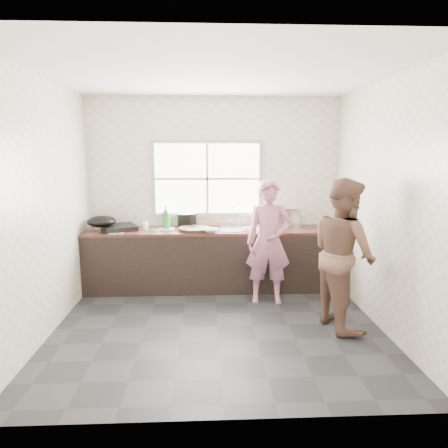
{
  "coord_description": "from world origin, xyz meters",
  "views": [
    {
      "loc": [
        -0.12,
        -4.21,
        1.93
      ],
      "look_at": [
        0.1,
        0.65,
        1.05
      ],
      "focal_mm": 32.0,
      "sensor_mm": 36.0,
      "label": 1
    }
  ],
  "objects_px": {
    "bowl_held": "(247,229)",
    "bowl_crabs": "(265,230)",
    "person_side": "(343,253)",
    "burner": "(119,228)",
    "plate_food": "(167,229)",
    "glass_jar": "(145,226)",
    "black_pot": "(187,220)",
    "bottle_brown_short": "(189,220)",
    "bowl_mince": "(211,230)",
    "pot_lid_left": "(116,232)",
    "woman": "(269,246)",
    "dish_rack": "(286,217)",
    "bottle_brown_tall": "(165,221)",
    "cutting_board": "(195,229)",
    "pot_lid_right": "(157,230)",
    "bottle_green": "(166,218)",
    "wok": "(102,221)"
  },
  "relations": [
    {
      "from": "bowl_held",
      "to": "bowl_crabs",
      "type": "bearing_deg",
      "value": -18.57
    },
    {
      "from": "person_side",
      "to": "burner",
      "type": "distance_m",
      "value": 3.02
    },
    {
      "from": "plate_food",
      "to": "glass_jar",
      "type": "relative_size",
      "value": 2.15
    },
    {
      "from": "black_pot",
      "to": "glass_jar",
      "type": "height_order",
      "value": "black_pot"
    },
    {
      "from": "bottle_brown_short",
      "to": "glass_jar",
      "type": "relative_size",
      "value": 1.74
    },
    {
      "from": "black_pot",
      "to": "plate_food",
      "type": "bearing_deg",
      "value": -139.59
    },
    {
      "from": "bowl_mince",
      "to": "pot_lid_left",
      "type": "height_order",
      "value": "bowl_mince"
    },
    {
      "from": "woman",
      "to": "glass_jar",
      "type": "xyz_separation_m",
      "value": [
        -1.65,
        0.59,
        0.17
      ]
    },
    {
      "from": "black_pot",
      "to": "dish_rack",
      "type": "bearing_deg",
      "value": -1.33
    },
    {
      "from": "bowl_crabs",
      "to": "bottle_brown_tall",
      "type": "bearing_deg",
      "value": 164.4
    },
    {
      "from": "person_side",
      "to": "bottle_brown_tall",
      "type": "distance_m",
      "value": 2.57
    },
    {
      "from": "cutting_board",
      "to": "bowl_held",
      "type": "distance_m",
      "value": 0.73
    },
    {
      "from": "burner",
      "to": "dish_rack",
      "type": "bearing_deg",
      "value": 4.3
    },
    {
      "from": "plate_food",
      "to": "woman",
      "type": "bearing_deg",
      "value": -22.33
    },
    {
      "from": "black_pot",
      "to": "bottle_brown_tall",
      "type": "bearing_deg",
      "value": -170.13
    },
    {
      "from": "pot_lid_right",
      "to": "bowl_mince",
      "type": "bearing_deg",
      "value": -13.42
    },
    {
      "from": "woman",
      "to": "plate_food",
      "type": "distance_m",
      "value": 1.46
    },
    {
      "from": "glass_jar",
      "to": "plate_food",
      "type": "bearing_deg",
      "value": -7.68
    },
    {
      "from": "bottle_green",
      "to": "pot_lid_right",
      "type": "height_order",
      "value": "bottle_green"
    },
    {
      "from": "bowl_mince",
      "to": "bottle_brown_tall",
      "type": "distance_m",
      "value": 0.75
    },
    {
      "from": "dish_rack",
      "to": "pot_lid_left",
      "type": "xyz_separation_m",
      "value": [
        -2.39,
        -0.35,
        -0.13
      ]
    },
    {
      "from": "woman",
      "to": "bowl_mince",
      "type": "relative_size",
      "value": 7.5
    },
    {
      "from": "cutting_board",
      "to": "pot_lid_right",
      "type": "xyz_separation_m",
      "value": [
        -0.53,
        0.05,
        -0.02
      ]
    },
    {
      "from": "bowl_held",
      "to": "bottle_brown_tall",
      "type": "distance_m",
      "value": 1.19
    },
    {
      "from": "bowl_crabs",
      "to": "black_pot",
      "type": "relative_size",
      "value": 0.68
    },
    {
      "from": "bottle_green",
      "to": "pot_lid_right",
      "type": "bearing_deg",
      "value": -153.42
    },
    {
      "from": "bottle_brown_short",
      "to": "pot_lid_right",
      "type": "bearing_deg",
      "value": -149.38
    },
    {
      "from": "woman",
      "to": "bottle_green",
      "type": "relative_size",
      "value": 4.44
    },
    {
      "from": "bowl_held",
      "to": "bottle_brown_short",
      "type": "bearing_deg",
      "value": 155.98
    },
    {
      "from": "plate_food",
      "to": "dish_rack",
      "type": "bearing_deg",
      "value": 6.54
    },
    {
      "from": "person_side",
      "to": "bottle_green",
      "type": "height_order",
      "value": "person_side"
    },
    {
      "from": "plate_food",
      "to": "wok",
      "type": "xyz_separation_m",
      "value": [
        -0.88,
        -0.05,
        0.12
      ]
    },
    {
      "from": "plate_food",
      "to": "dish_rack",
      "type": "relative_size",
      "value": 0.61
    },
    {
      "from": "cutting_board",
      "to": "bottle_brown_tall",
      "type": "distance_m",
      "value": 0.5
    },
    {
      "from": "pot_lid_right",
      "to": "cutting_board",
      "type": "bearing_deg",
      "value": -5.33
    },
    {
      "from": "plate_food",
      "to": "bottle_green",
      "type": "distance_m",
      "value": 0.16
    },
    {
      "from": "plate_food",
      "to": "bottle_brown_short",
      "type": "xyz_separation_m",
      "value": [
        0.3,
        0.23,
        0.08
      ]
    },
    {
      "from": "bowl_mince",
      "to": "bowl_crabs",
      "type": "xyz_separation_m",
      "value": [
        0.74,
        0.0,
        0.0
      ]
    },
    {
      "from": "dish_rack",
      "to": "pot_lid_right",
      "type": "bearing_deg",
      "value": -173.88
    },
    {
      "from": "black_pot",
      "to": "plate_food",
      "type": "xyz_separation_m",
      "value": [
        -0.27,
        -0.23,
        -0.09
      ]
    },
    {
      "from": "bowl_mince",
      "to": "burner",
      "type": "bearing_deg",
      "value": 169.82
    },
    {
      "from": "plate_food",
      "to": "dish_rack",
      "type": "xyz_separation_m",
      "value": [
        1.71,
        0.2,
        0.13
      ]
    },
    {
      "from": "bowl_held",
      "to": "pot_lid_left",
      "type": "bearing_deg",
      "value": -179.42
    },
    {
      "from": "person_side",
      "to": "cutting_board",
      "type": "xyz_separation_m",
      "value": [
        -1.66,
        1.22,
        0.05
      ]
    },
    {
      "from": "wok",
      "to": "burner",
      "type": "bearing_deg",
      "value": 17.09
    },
    {
      "from": "black_pot",
      "to": "plate_food",
      "type": "distance_m",
      "value": 0.36
    },
    {
      "from": "pot_lid_left",
      "to": "bowl_crabs",
      "type": "bearing_deg",
      "value": -1.72
    },
    {
      "from": "black_pot",
      "to": "person_side",
      "type": "bearing_deg",
      "value": -40.7
    },
    {
      "from": "pot_lid_right",
      "to": "burner",
      "type": "bearing_deg",
      "value": 174.52
    },
    {
      "from": "bowl_held",
      "to": "bottle_brown_short",
      "type": "relative_size",
      "value": 1.05
    }
  ]
}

